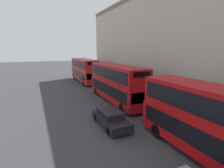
% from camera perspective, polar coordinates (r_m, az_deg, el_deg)
% --- Properties ---
extents(bus_leading, '(2.59, 10.59, 4.24)m').
position_cam_1_polar(bus_leading, '(11.21, 31.71, -10.97)').
color(bus_leading, '#B20C0F').
rests_on(bus_leading, ground).
extents(bus_second_in_queue, '(2.59, 11.11, 4.43)m').
position_cam_1_polar(bus_second_in_queue, '(21.03, 1.25, 0.79)').
color(bus_second_in_queue, '#A80F14').
rests_on(bus_second_in_queue, ground).
extents(bus_third_in_queue, '(2.59, 11.13, 4.40)m').
position_cam_1_polar(bus_third_in_queue, '(34.43, -9.07, 4.73)').
color(bus_third_in_queue, red).
rests_on(bus_third_in_queue, ground).
extents(car_hatchback, '(1.77, 4.56, 1.33)m').
position_cam_1_polar(car_hatchback, '(14.74, -0.49, -10.87)').
color(car_hatchback, black).
rests_on(car_hatchback, ground).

